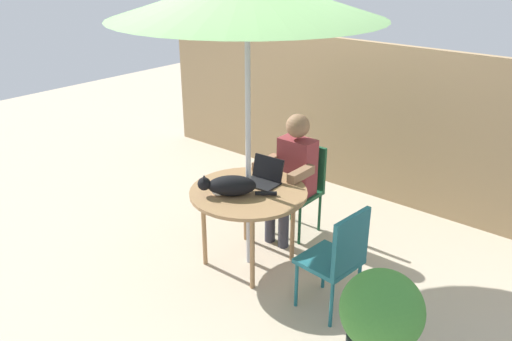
{
  "coord_description": "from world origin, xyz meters",
  "views": [
    {
      "loc": [
        2.55,
        -2.95,
        2.59
      ],
      "look_at": [
        0.0,
        0.1,
        0.86
      ],
      "focal_mm": 35.93,
      "sensor_mm": 36.0,
      "label": 1
    }
  ],
  "objects": [
    {
      "name": "ground_plane",
      "position": [
        0.0,
        0.0,
        0.0
      ],
      "size": [
        14.0,
        14.0,
        0.0
      ],
      "primitive_type": "plane",
      "color": "#BCAD93"
    },
    {
      "name": "fence_back",
      "position": [
        0.0,
        1.96,
        0.85
      ],
      "size": [
        5.84,
        0.08,
        1.71
      ],
      "primitive_type": "cube",
      "color": "tan",
      "rests_on": "ground"
    },
    {
      "name": "patio_table",
      "position": [
        0.0,
        0.0,
        0.65
      ],
      "size": [
        1.0,
        1.0,
        0.71
      ],
      "color": "#9E754C",
      "rests_on": "ground"
    },
    {
      "name": "chair_occupied",
      "position": [
        0.0,
        0.79,
        0.51
      ],
      "size": [
        0.4,
        0.4,
        0.88
      ],
      "color": "#194C2D",
      "rests_on": "ground"
    },
    {
      "name": "chair_empty",
      "position": [
        0.96,
        -0.09,
        0.51
      ],
      "size": [
        0.44,
        0.44,
        0.88
      ],
      "color": "#1E606B",
      "rests_on": "ground"
    },
    {
      "name": "person_seated",
      "position": [
        0.0,
        0.63,
        0.68
      ],
      "size": [
        0.48,
        0.48,
        1.22
      ],
      "color": "maroon",
      "rests_on": "ground"
    },
    {
      "name": "laptop",
      "position": [
        -0.0,
        0.22,
        0.77
      ],
      "size": [
        0.32,
        0.27,
        0.21
      ],
      "color": "black",
      "rests_on": "patio_table"
    },
    {
      "name": "cat",
      "position": [
        -0.07,
        -0.17,
        0.79
      ],
      "size": [
        0.53,
        0.44,
        0.17
      ],
      "color": "black",
      "rests_on": "patio_table"
    },
    {
      "name": "potted_plant_near_fence",
      "position": [
        1.54,
        -0.55,
        0.46
      ],
      "size": [
        0.51,
        0.51,
        0.84
      ],
      "color": "#33383D",
      "rests_on": "ground"
    }
  ]
}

